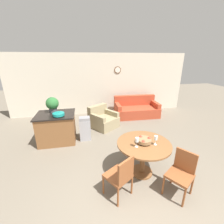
{
  "coord_description": "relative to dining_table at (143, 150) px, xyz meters",
  "views": [
    {
      "loc": [
        -0.82,
        -1.55,
        2.47
      ],
      "look_at": [
        -0.02,
        2.53,
        0.98
      ],
      "focal_mm": 24.0,
      "sensor_mm": 36.0,
      "label": 1
    }
  ],
  "objects": [
    {
      "name": "ground_plane",
      "position": [
        -0.38,
        -1.04,
        -0.6
      ],
      "size": [
        24.0,
        24.0,
        0.0
      ],
      "primitive_type": "plane",
      "color": "#706656"
    },
    {
      "name": "wall_back",
      "position": [
        -0.38,
        4.2,
        0.75
      ],
      "size": [
        8.0,
        0.09,
        2.7
      ],
      "color": "beige",
      "rests_on": "ground_plane"
    },
    {
      "name": "dining_table",
      "position": [
        0.0,
        0.0,
        0.0
      ],
      "size": [
        1.15,
        1.15,
        0.78
      ],
      "color": "brown",
      "rests_on": "ground_plane"
    },
    {
      "name": "dining_chair_near_left",
      "position": [
        -0.63,
        -0.5,
        -0.11
      ],
      "size": [
        0.58,
        0.58,
        0.87
      ],
      "rotation": [
        0.0,
        0.0,
        6.87
      ],
      "color": "brown",
      "rests_on": "ground_plane"
    },
    {
      "name": "dining_chair_near_right",
      "position": [
        0.5,
        -0.63,
        -0.11
      ],
      "size": [
        0.58,
        0.58,
        0.87
      ],
      "rotation": [
        0.0,
        0.0,
        8.44
      ],
      "color": "brown",
      "rests_on": "ground_plane"
    },
    {
      "name": "fruit_bowl",
      "position": [
        0.0,
        0.0,
        0.24
      ],
      "size": [
        0.31,
        0.31,
        0.13
      ],
      "color": "olive",
      "rests_on": "dining_table"
    },
    {
      "name": "wine_glass_left",
      "position": [
        -0.2,
        -0.11,
        0.33
      ],
      "size": [
        0.07,
        0.07,
        0.21
      ],
      "color": "silver",
      "rests_on": "dining_table"
    },
    {
      "name": "wine_glass_right",
      "position": [
        0.21,
        -0.11,
        0.33
      ],
      "size": [
        0.07,
        0.07,
        0.21
      ],
      "color": "silver",
      "rests_on": "dining_table"
    },
    {
      "name": "kitchen_island",
      "position": [
        -2.06,
        1.84,
        -0.14
      ],
      "size": [
        1.12,
        0.89,
        0.91
      ],
      "color": "brown",
      "rests_on": "ground_plane"
    },
    {
      "name": "teal_bowl",
      "position": [
        -1.93,
        1.62,
        0.37
      ],
      "size": [
        0.33,
        0.33,
        0.1
      ],
      "color": "teal",
      "rests_on": "kitchen_island"
    },
    {
      "name": "potted_plant",
      "position": [
        -2.14,
        2.04,
        0.56
      ],
      "size": [
        0.38,
        0.38,
        0.46
      ],
      "color": "#4C4C51",
      "rests_on": "kitchen_island"
    },
    {
      "name": "trash_bin",
      "position": [
        -1.21,
        1.76,
        -0.22
      ],
      "size": [
        0.34,
        0.26,
        0.77
      ],
      "color": "#9E9EA3",
      "rests_on": "ground_plane"
    },
    {
      "name": "couch",
      "position": [
        1.1,
        3.47,
        -0.3
      ],
      "size": [
        1.91,
        1.03,
        0.88
      ],
      "rotation": [
        0.0,
        0.0,
        -0.03
      ],
      "color": "#B24228",
      "rests_on": "ground_plane"
    },
    {
      "name": "armchair",
      "position": [
        -0.53,
        2.61,
        -0.32
      ],
      "size": [
        1.2,
        1.21,
        0.79
      ],
      "rotation": [
        0.0,
        0.0,
        0.63
      ],
      "color": "#998966",
      "rests_on": "ground_plane"
    }
  ]
}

